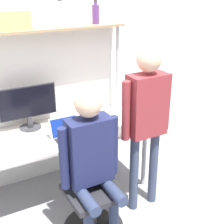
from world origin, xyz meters
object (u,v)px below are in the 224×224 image
person_standing (147,112)px  storage_box (14,20)px  monitor (28,105)px  laptop (66,132)px  person_seated (92,155)px  bottle_purple (96,14)px  bottle_clear (61,15)px  office_chair (91,204)px  cell_phone (94,133)px

person_standing → storage_box: storage_box is taller
monitor → storage_box: (-0.04, 0.02, 0.85)m
laptop → person_seated: 0.58m
bottle_purple → bottle_clear: bearing=180.0°
laptop → bottle_clear: bottle_clear is taller
office_chair → person_seated: size_ratio=0.66×
monitor → cell_phone: 0.74m
laptop → storage_box: storage_box is taller
bottle_clear → bottle_purple: bottle_clear is taller
bottle_purple → storage_box: bearing=180.0°
cell_phone → storage_box: 1.33m
laptop → bottle_clear: (0.17, 0.42, 1.08)m
person_standing → bottle_clear: 1.28m
storage_box → person_seated: bearing=-73.1°
person_standing → bottle_clear: bottle_clear is taller
office_chair → person_standing: bearing=5.1°
bottle_clear → bottle_purple: size_ratio=1.08×
laptop → storage_box: bearing=124.7°
bottle_purple → laptop: bearing=-143.4°
monitor → bottle_purple: 1.19m
person_seated → storage_box: (-0.30, 0.99, 1.02)m
cell_phone → bottle_purple: size_ratio=0.62×
cell_phone → bottle_clear: (-0.11, 0.47, 1.13)m
laptop → person_seated: person_seated is taller
storage_box → monitor: bearing=-32.8°
laptop → bottle_purple: 1.27m
bottle_clear → storage_box: size_ratio=0.88×
monitor → person_seated: 1.02m
person_standing → person_seated: bearing=-170.6°
cell_phone → bottle_clear: bottle_clear is taller
cell_phone → bottle_purple: bottle_purple is taller
monitor → cell_phone: bearing=-39.5°
office_chair → person_standing: 1.00m
person_seated → person_standing: person_standing is taller
person_standing → bottle_purple: bearing=94.7°
monitor → office_chair: monitor is taller
person_seated → laptop: bearing=91.3°
bottle_clear → storage_box: 0.46m
storage_box → laptop: bearing=-55.3°
monitor → person_standing: bearing=-44.3°
bottle_purple → person_seated: bearing=-119.0°
monitor → bottle_purple: (0.81, 0.02, 0.86)m
laptop → office_chair: bearing=-88.8°
storage_box → office_chair: bearing=-72.4°
person_standing → bottle_purple: (-0.07, 0.89, 0.80)m
office_chair → person_seated: person_seated is taller
monitor → bottle_clear: 0.97m
cell_phone → person_seated: bearing=-117.6°
bottle_clear → cell_phone: bearing=-76.4°
person_seated → bottle_clear: 1.45m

